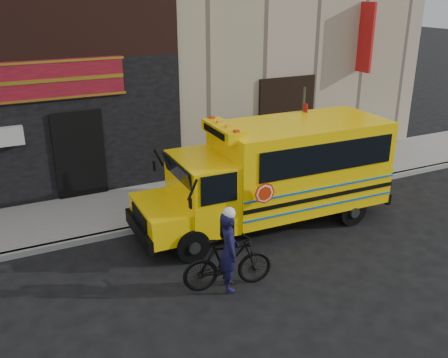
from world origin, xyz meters
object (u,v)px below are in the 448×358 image
bicycle (228,263)px  cyclist (229,253)px  sign_pole (302,141)px

bicycle → cyclist: cyclist is taller
sign_pole → cyclist: 5.30m
sign_pole → bicycle: size_ratio=1.75×
bicycle → cyclist: bearing=177.6°
sign_pole → bicycle: 5.29m
bicycle → cyclist: size_ratio=1.12×
sign_pole → cyclist: (-4.02, -3.31, -1.00)m
sign_pole → bicycle: bearing=-141.2°
bicycle → sign_pole: bearing=-40.5°
sign_pole → cyclist: size_ratio=1.95×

